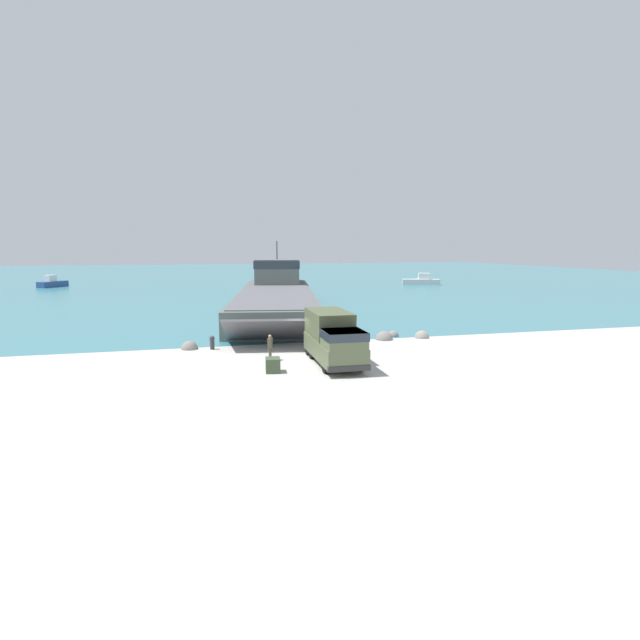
% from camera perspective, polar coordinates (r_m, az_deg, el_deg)
% --- Properties ---
extents(ground_plane, '(240.00, 240.00, 0.00)m').
position_cam_1_polar(ground_plane, '(33.36, -1.39, -3.89)').
color(ground_plane, '#B7B5AD').
extents(water_surface, '(240.00, 180.00, 0.01)m').
position_cam_1_polar(water_surface, '(126.18, -10.95, 4.96)').
color(water_surface, teal).
rests_on(water_surface, ground_plane).
extents(landing_craft, '(14.39, 41.34, 7.87)m').
position_cam_1_polar(landing_craft, '(58.98, -5.00, 3.30)').
color(landing_craft, '#56605B').
rests_on(landing_craft, ground_plane).
extents(military_truck, '(2.57, 7.13, 3.10)m').
position_cam_1_polar(military_truck, '(30.43, 1.54, -2.06)').
color(military_truck, '#566042').
rests_on(military_truck, ground_plane).
extents(soldier_on_ramp, '(0.39, 0.50, 1.64)m').
position_cam_1_polar(soldier_on_ramp, '(31.47, -5.73, -2.93)').
color(soldier_on_ramp, '#4C4738').
rests_on(soldier_on_ramp, ground_plane).
extents(moored_boat_a, '(4.56, 5.35, 2.18)m').
position_cam_1_polar(moored_boat_a, '(101.18, -28.28, 3.74)').
color(moored_boat_a, navy).
rests_on(moored_boat_a, ground_plane).
extents(moored_boat_b, '(7.45, 5.02, 2.20)m').
position_cam_1_polar(moored_boat_b, '(96.88, 11.51, 4.41)').
color(moored_boat_b, '#B7BABF').
rests_on(moored_boat_b, ground_plane).
extents(mooring_bollard, '(0.35, 0.35, 0.96)m').
position_cam_1_polar(mooring_bollard, '(35.52, -12.22, -2.47)').
color(mooring_bollard, '#333338').
rests_on(mooring_bollard, ground_plane).
extents(cargo_crate, '(0.93, 1.07, 0.82)m').
position_cam_1_polar(cargo_crate, '(28.63, -5.41, -5.14)').
color(cargo_crate, '#3D4C33').
rests_on(cargo_crate, ground_plane).
extents(shoreline_rock_a, '(1.16, 1.16, 1.16)m').
position_cam_1_polar(shoreline_rock_a, '(40.02, 11.55, -2.01)').
color(shoreline_rock_a, gray).
rests_on(shoreline_rock_a, ground_plane).
extents(shoreline_rock_b, '(1.17, 1.17, 1.17)m').
position_cam_1_polar(shoreline_rock_b, '(36.09, -14.68, -3.23)').
color(shoreline_rock_b, gray).
rests_on(shoreline_rock_b, ground_plane).
extents(shoreline_rock_c, '(0.91, 0.91, 0.91)m').
position_cam_1_polar(shoreline_rock_c, '(40.37, 8.34, -1.84)').
color(shoreline_rock_c, gray).
rests_on(shoreline_rock_c, ground_plane).
extents(shoreline_rock_d, '(1.34, 1.34, 1.34)m').
position_cam_1_polar(shoreline_rock_d, '(38.78, 7.32, -2.23)').
color(shoreline_rock_d, gray).
rests_on(shoreline_rock_d, ground_plane).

